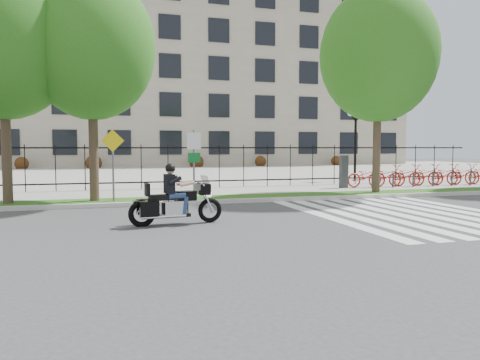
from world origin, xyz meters
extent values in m
plane|color=#373739|center=(0.00, 0.00, 0.00)|extent=(120.00, 120.00, 0.00)
cube|color=#B7B4AC|center=(0.00, 4.10, 0.07)|extent=(60.00, 0.20, 0.15)
cube|color=#224912|center=(0.00, 4.95, 0.07)|extent=(60.00, 1.50, 0.15)
cube|color=#9F9C95|center=(0.00, 7.45, 0.07)|extent=(60.00, 3.50, 0.15)
cube|color=#9F9C95|center=(0.00, 25.00, 0.05)|extent=(80.00, 34.00, 0.10)
cube|color=gray|center=(0.00, 45.00, 10.00)|extent=(60.00, 20.00, 20.00)
cylinder|color=black|center=(10.00, 12.00, 2.00)|extent=(0.14, 0.14, 4.00)
cylinder|color=black|center=(10.00, 12.00, 3.90)|extent=(0.06, 0.70, 0.70)
sphere|color=white|center=(9.65, 12.00, 4.00)|extent=(0.36, 0.36, 0.36)
sphere|color=white|center=(10.35, 12.00, 4.00)|extent=(0.36, 0.36, 0.36)
cylinder|color=#3A2B1F|center=(-7.12, 4.95, 2.18)|extent=(0.32, 0.32, 4.06)
ellipsoid|color=#175C15|center=(-7.12, 4.95, 5.62)|extent=(4.68, 4.68, 5.38)
cylinder|color=#3A2B1F|center=(-4.35, 4.95, 2.16)|extent=(0.32, 0.32, 4.01)
ellipsoid|color=#175C15|center=(-4.35, 4.95, 5.48)|extent=(4.38, 4.38, 5.03)
cylinder|color=#3A2B1F|center=(6.91, 4.95, 2.26)|extent=(0.32, 0.32, 4.23)
ellipsoid|color=#175C15|center=(6.91, 4.95, 5.82)|extent=(4.80, 4.80, 5.52)
cube|color=#2D2D33|center=(6.63, 7.20, 0.90)|extent=(0.35, 0.25, 1.50)
imported|color=red|center=(7.83, 7.20, 0.67)|extent=(1.99, 0.70, 1.05)
cylinder|color=#2D2D33|center=(7.83, 6.70, 0.50)|extent=(0.08, 0.08, 0.70)
imported|color=red|center=(8.93, 7.20, 0.67)|extent=(1.99, 0.70, 1.05)
cylinder|color=#2D2D33|center=(8.93, 6.70, 0.50)|extent=(0.08, 0.08, 0.70)
imported|color=red|center=(10.03, 7.20, 0.67)|extent=(1.99, 0.70, 1.05)
cylinder|color=#2D2D33|center=(10.03, 6.70, 0.50)|extent=(0.08, 0.08, 0.70)
imported|color=red|center=(11.13, 7.20, 0.67)|extent=(1.99, 0.70, 1.05)
cylinder|color=#2D2D33|center=(11.13, 6.70, 0.50)|extent=(0.08, 0.08, 0.70)
imported|color=red|center=(12.23, 7.20, 0.67)|extent=(1.99, 0.70, 1.05)
cylinder|color=#2D2D33|center=(12.23, 6.70, 0.50)|extent=(0.08, 0.08, 0.70)
imported|color=red|center=(13.33, 7.20, 0.67)|extent=(1.99, 0.70, 1.05)
cylinder|color=#2D2D33|center=(13.33, 6.70, 0.50)|extent=(0.08, 0.08, 0.70)
cylinder|color=#59595B|center=(-0.87, 4.60, 1.40)|extent=(0.07, 0.07, 2.50)
cube|color=white|center=(-0.87, 4.56, 2.25)|extent=(0.50, 0.03, 0.60)
cube|color=#0C6626|center=(-0.87, 4.56, 1.65)|extent=(0.45, 0.03, 0.35)
cylinder|color=#59595B|center=(-3.71, 4.60, 1.35)|extent=(0.07, 0.07, 2.40)
cube|color=yellow|center=(-3.71, 4.56, 2.25)|extent=(0.78, 0.03, 0.78)
torus|color=black|center=(-1.29, 0.08, 0.33)|extent=(0.67, 0.18, 0.66)
torus|color=black|center=(-3.11, -0.09, 0.33)|extent=(0.71, 0.21, 0.70)
cube|color=black|center=(-1.48, 0.06, 0.91)|extent=(0.33, 0.55, 0.29)
cube|color=#26262B|center=(-1.42, 0.07, 1.13)|extent=(0.19, 0.49, 0.29)
cube|color=silver|center=(-2.25, -0.01, 0.43)|extent=(0.60, 0.38, 0.38)
cube|color=black|center=(-1.96, 0.02, 0.75)|extent=(0.55, 0.37, 0.25)
cube|color=black|center=(-2.58, -0.04, 0.73)|extent=(0.70, 0.40, 0.13)
cube|color=black|center=(-2.96, -0.07, 0.94)|extent=(0.12, 0.33, 0.33)
cube|color=black|center=(-2.94, -0.36, 0.48)|extent=(0.49, 0.20, 0.38)
cube|color=black|center=(-2.99, 0.21, 0.48)|extent=(0.49, 0.20, 0.38)
cube|color=black|center=(-2.39, -0.02, 1.07)|extent=(0.26, 0.40, 0.50)
sphere|color=tan|center=(-2.36, -0.02, 1.44)|extent=(0.22, 0.22, 0.22)
sphere|color=black|center=(-2.36, -0.02, 1.48)|extent=(0.26, 0.26, 0.26)
camera|label=1|loc=(-4.02, -12.16, 2.02)|focal=35.00mm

